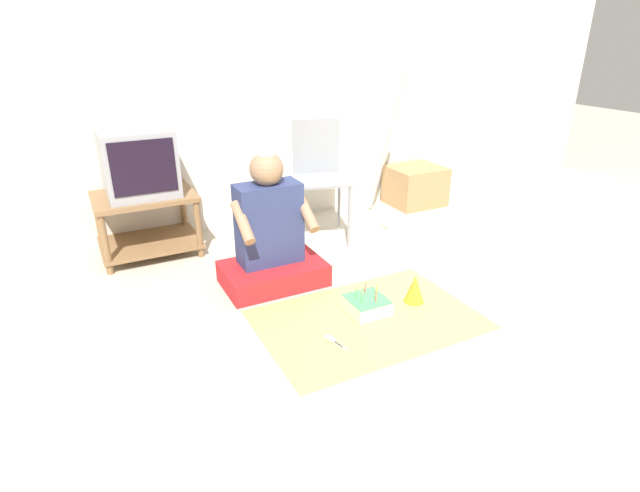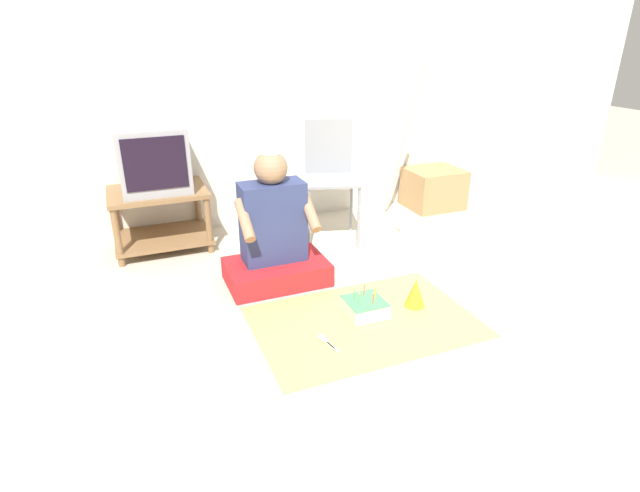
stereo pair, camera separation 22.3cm
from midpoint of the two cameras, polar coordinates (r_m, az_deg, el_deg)
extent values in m
plane|color=#BCB29E|center=(2.94, 18.43, -8.14)|extent=(16.00, 16.00, 0.00)
cube|color=beige|center=(4.19, 2.60, 20.71)|extent=(6.40, 0.06, 2.55)
cube|color=olive|center=(3.69, -16.48, 5.93)|extent=(0.67, 0.52, 0.03)
cube|color=olive|center=(3.81, -15.89, 0.97)|extent=(0.67, 0.52, 0.02)
cylinder|color=olive|center=(3.53, -20.52, 1.04)|extent=(0.04, 0.04, 0.44)
cylinder|color=olive|center=(3.58, -10.88, 2.49)|extent=(0.04, 0.04, 0.44)
cylinder|color=olive|center=(3.96, -20.88, 3.36)|extent=(0.04, 0.04, 0.44)
cylinder|color=olive|center=(4.00, -12.24, 4.63)|extent=(0.04, 0.04, 0.44)
cube|color=#99999E|center=(3.64, -16.94, 9.54)|extent=(0.46, 0.45, 0.45)
cube|color=black|center=(3.42, -16.53, 8.97)|extent=(0.40, 0.01, 0.35)
cube|color=gray|center=(3.67, 3.05, 7.49)|extent=(0.49, 0.48, 0.02)
cube|color=gray|center=(3.79, 2.71, 11.24)|extent=(0.35, 0.12, 0.41)
cylinder|color=gray|center=(3.56, 0.49, 3.01)|extent=(0.02, 0.02, 0.47)
cylinder|color=gray|center=(3.61, 6.22, 3.20)|extent=(0.02, 0.02, 0.47)
cylinder|color=gray|center=(3.88, -0.06, 4.78)|extent=(0.02, 0.02, 0.47)
cylinder|color=gray|center=(3.93, 5.23, 4.93)|extent=(0.02, 0.02, 0.47)
cube|color=#A87F51|center=(4.62, 14.21, 6.39)|extent=(0.47, 0.41, 0.34)
cube|color=#B2ADA3|center=(4.11, 12.05, 2.12)|extent=(0.28, 0.09, 0.03)
cylinder|color=#B7B7BC|center=(4.10, 11.14, 11.67)|extent=(0.03, 0.46, 1.28)
cube|color=red|center=(3.17, -2.97, -2.99)|extent=(0.62, 0.41, 0.14)
cube|color=navy|center=(3.07, -3.35, 2.70)|extent=(0.39, 0.20, 0.50)
sphere|color=#9E7556|center=(2.97, -3.51, 8.89)|extent=(0.20, 0.20, 0.20)
cone|color=silver|center=(2.94, -3.57, 11.35)|extent=(0.11, 0.11, 0.09)
cylinder|color=#9E7556|center=(2.89, -6.42, 2.92)|extent=(0.06, 0.26, 0.21)
cylinder|color=#9E7556|center=(3.01, 0.94, 3.96)|extent=(0.06, 0.26, 0.21)
cube|color=#EAD666|center=(2.80, 7.38, -8.58)|extent=(1.20, 0.81, 0.01)
cube|color=#F4E0C6|center=(2.84, 7.38, -7.06)|extent=(0.22, 0.22, 0.08)
cube|color=#4CB266|center=(2.82, 7.42, -6.28)|extent=(0.21, 0.21, 0.01)
cylinder|color=yellow|center=(2.83, 8.56, -5.52)|extent=(0.01, 0.01, 0.07)
sphere|color=#FFCC4C|center=(2.81, 8.61, -4.79)|extent=(0.01, 0.01, 0.01)
cylinder|color=#EA4C4C|center=(2.86, 7.30, -5.14)|extent=(0.01, 0.01, 0.07)
sphere|color=#FFCC4C|center=(2.84, 7.34, -4.40)|extent=(0.01, 0.01, 0.01)
cylinder|color=#66C666|center=(2.80, 6.24, -5.67)|extent=(0.01, 0.01, 0.07)
sphere|color=#FFCC4C|center=(2.78, 6.27, -4.92)|extent=(0.01, 0.01, 0.01)
cylinder|color=#66C666|center=(2.76, 6.80, -6.20)|extent=(0.01, 0.01, 0.07)
sphere|color=#FFCC4C|center=(2.74, 6.84, -5.45)|extent=(0.01, 0.01, 0.01)
cylinder|color=#EA4C4C|center=(2.77, 8.42, -6.14)|extent=(0.01, 0.01, 0.07)
sphere|color=#FFCC4C|center=(2.75, 8.47, -5.39)|extent=(0.01, 0.01, 0.01)
cone|color=gold|center=(2.96, 12.99, -5.22)|extent=(0.12, 0.12, 0.17)
ellipsoid|color=white|center=(2.64, 2.60, -10.41)|extent=(0.04, 0.05, 0.01)
cube|color=white|center=(2.59, 3.51, -11.19)|extent=(0.03, 0.10, 0.01)
ellipsoid|color=white|center=(2.62, 3.03, -10.71)|extent=(0.04, 0.05, 0.01)
cube|color=white|center=(2.57, 3.97, -11.50)|extent=(0.03, 0.10, 0.01)
camera|label=1|loc=(0.11, -87.75, 0.98)|focal=28.00mm
camera|label=2|loc=(0.11, 92.25, -0.98)|focal=28.00mm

